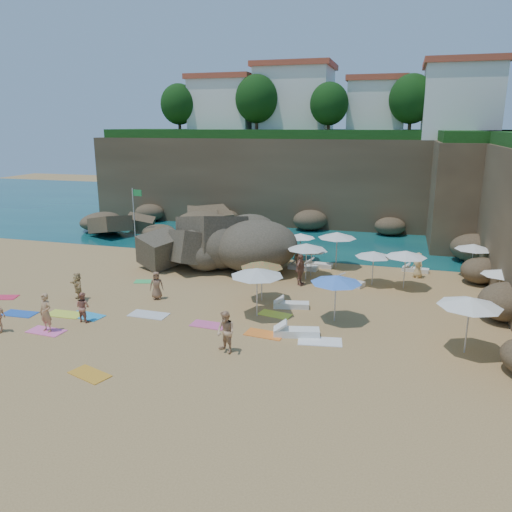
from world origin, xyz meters
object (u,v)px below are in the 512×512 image
(lounger_0, at_px, (319,265))
(person_stand_3, at_px, (300,270))
(rock_outcrop, at_px, (231,261))
(person_stand_5, at_px, (204,258))
(person_stand_4, at_px, (418,265))
(person_stand_1, at_px, (83,307))
(parasol_0, at_px, (337,235))
(parasol_2, at_px, (301,236))
(parasol_1, at_px, (406,254))
(person_stand_2, at_px, (298,258))
(flag_pole, at_px, (135,208))

(lounger_0, height_order, person_stand_3, person_stand_3)
(rock_outcrop, relative_size, person_stand_5, 5.29)
(lounger_0, bearing_deg, person_stand_4, -0.98)
(rock_outcrop, bearing_deg, person_stand_1, -104.30)
(parasol_0, xyz_separation_m, parasol_2, (-2.65, 1.08, -0.43))
(parasol_1, relative_size, person_stand_3, 1.25)
(person_stand_2, bearing_deg, person_stand_5, 68.91)
(rock_outcrop, xyz_separation_m, person_stand_3, (5.73, -4.04, 0.94))
(person_stand_4, relative_size, person_stand_5, 0.92)
(person_stand_4, bearing_deg, rock_outcrop, -134.65)
(person_stand_1, distance_m, person_stand_4, 19.75)
(rock_outcrop, bearing_deg, parasol_1, -14.18)
(flag_pole, height_order, parasol_1, flag_pole)
(person_stand_1, relative_size, person_stand_5, 0.86)
(parasol_1, bearing_deg, parasol_2, 147.71)
(parasol_2, relative_size, lounger_0, 1.11)
(person_stand_2, relative_size, person_stand_5, 0.90)
(person_stand_4, bearing_deg, person_stand_1, -94.68)
(parasol_0, relative_size, person_stand_5, 1.47)
(parasol_1, relative_size, lounger_0, 1.30)
(person_stand_1, xyz_separation_m, person_stand_3, (8.94, 8.52, 0.21))
(flag_pole, xyz_separation_m, person_stand_1, (5.91, -15.77, -2.06))
(person_stand_1, height_order, person_stand_5, person_stand_5)
(rock_outcrop, height_order, lounger_0, rock_outcrop)
(lounger_0, xyz_separation_m, person_stand_3, (-0.46, -4.11, 0.80))
(flag_pole, height_order, person_stand_5, flag_pole)
(person_stand_1, bearing_deg, person_stand_4, -135.38)
(person_stand_4, bearing_deg, person_stand_5, -122.33)
(parasol_1, distance_m, person_stand_4, 2.84)
(flag_pole, relative_size, parasol_2, 2.16)
(lounger_0, relative_size, person_stand_3, 0.96)
(person_stand_1, bearing_deg, parasol_1, -139.98)
(flag_pole, xyz_separation_m, parasol_0, (16.40, -2.80, -0.61))
(parasol_0, xyz_separation_m, lounger_0, (-1.10, -0.34, -2.05))
(person_stand_2, height_order, person_stand_4, person_stand_4)
(person_stand_2, bearing_deg, person_stand_1, 105.47)
(lounger_0, bearing_deg, person_stand_1, -122.14)
(flag_pole, xyz_separation_m, parasol_2, (13.75, -1.72, -1.04))
(parasol_2, bearing_deg, lounger_0, -42.45)
(person_stand_3, bearing_deg, parasol_2, 25.30)
(parasol_1, height_order, person_stand_2, parasol_1)
(parasol_2, height_order, person_stand_2, parasol_2)
(rock_outcrop, distance_m, lounger_0, 6.19)
(parasol_2, relative_size, person_stand_2, 1.31)
(flag_pole, distance_m, person_stand_5, 10.43)
(parasol_2, bearing_deg, parasol_1, -32.29)
(parasol_1, xyz_separation_m, person_stand_4, (0.81, 2.41, -1.26))
(flag_pole, xyz_separation_m, person_stand_2, (14.10, -4.13, -2.02))
(rock_outcrop, distance_m, person_stand_4, 12.50)
(parasol_0, relative_size, parasol_2, 1.24)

